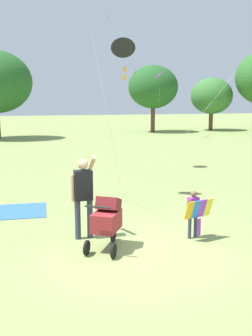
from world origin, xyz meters
TOP-DOWN VIEW (x-y plane):
  - ground_plane at (0.00, 0.00)m, footprint 120.00×120.00m
  - treeline_distant at (7.17, 23.52)m, footprint 46.60×7.04m
  - child_with_butterfly_kite at (1.35, 0.37)m, footprint 0.66×0.42m
  - person_adult_flyer at (-0.84, 0.96)m, footprint 0.54×0.52m
  - stroller at (-0.50, 0.27)m, footprint 0.86×1.08m
  - kite_adult_black at (0.77, 3.97)m, footprint 1.76×3.22m
  - kite_orange_delta at (3.36, 8.20)m, footprint 2.49×2.19m
  - picnic_blanket at (-2.08, 3.30)m, footprint 1.27×1.44m

SIDE VIEW (x-z plane):
  - ground_plane at x=0.00m, z-range 0.00..0.00m
  - picnic_blanket at x=-2.08m, z-range 0.00..0.02m
  - child_with_butterfly_kite at x=1.35m, z-range 0.10..1.10m
  - stroller at x=-0.50m, z-range 0.09..1.12m
  - person_adult_flyer at x=-0.84m, z-range 0.13..1.87m
  - kite_orange_delta at x=3.36m, z-range 1.72..5.71m
  - treeline_distant at x=7.17m, z-range 0.70..7.58m
  - kite_adult_black at x=0.77m, z-range 1.93..6.41m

